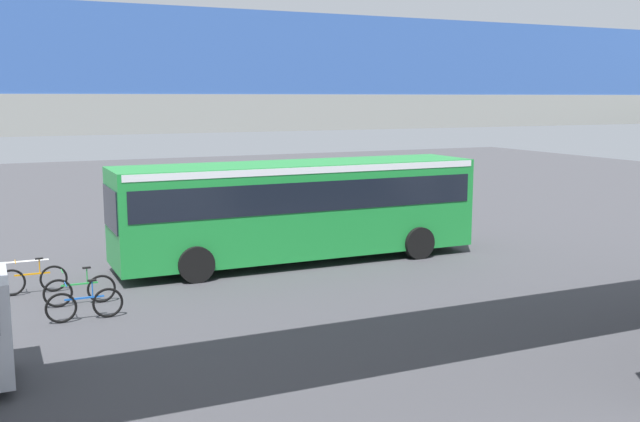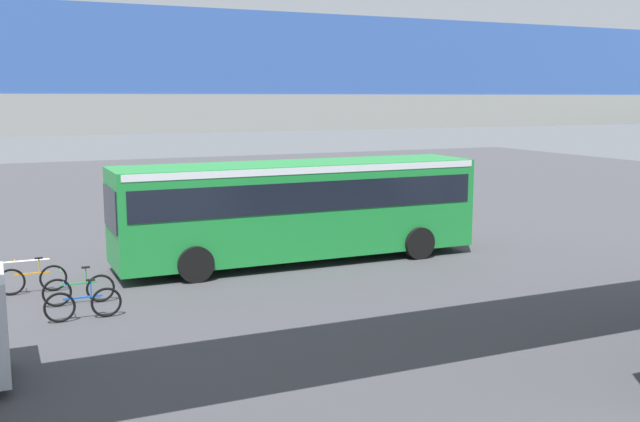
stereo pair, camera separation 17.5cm
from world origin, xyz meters
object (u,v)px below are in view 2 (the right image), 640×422
(bicycle_green, at_px, (79,290))
(bicycle_orange, at_px, (32,280))
(bicycle_blue, at_px, (83,304))
(city_bus, at_px, (298,203))
(traffic_sign, at_px, (359,183))

(bicycle_green, xyz_separation_m, bicycle_orange, (1.01, -1.62, 0.00))
(bicycle_blue, bearing_deg, bicycle_green, -92.24)
(bicycle_orange, bearing_deg, city_bus, -175.30)
(bicycle_orange, relative_size, traffic_sign, 0.63)
(traffic_sign, bearing_deg, bicycle_green, 29.39)
(city_bus, bearing_deg, bicycle_orange, 4.70)
(bicycle_blue, distance_m, traffic_sign, 13.65)
(bicycle_blue, bearing_deg, bicycle_orange, -72.37)
(bicycle_orange, bearing_deg, bicycle_green, 121.96)
(bicycle_blue, height_order, traffic_sign, traffic_sign)
(bicycle_green, distance_m, bicycle_orange, 1.91)
(bicycle_green, bearing_deg, city_bus, -161.86)
(bicycle_green, distance_m, traffic_sign, 12.87)
(traffic_sign, bearing_deg, bicycle_blue, 34.39)
(city_bus, bearing_deg, bicycle_green, 18.14)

